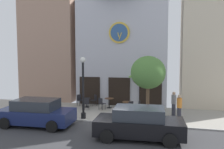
{
  "coord_description": "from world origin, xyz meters",
  "views": [
    {
      "loc": [
        3.56,
        -12.93,
        4.03
      ],
      "look_at": [
        -0.18,
        2.51,
        2.75
      ],
      "focal_mm": 36.23,
      "sensor_mm": 36.0,
      "label": 1
    }
  ],
  "objects_px": {
    "cafe_chair_right_end": "(80,99)",
    "parked_car_navy": "(36,113)",
    "cafe_chair_by_entrance": "(101,103)",
    "pedestrian_orange": "(179,107)",
    "cafe_table_near_door": "(127,105)",
    "cafe_chair_near_tree": "(138,106)",
    "cafe_table_rightmost": "(140,109)",
    "parked_car_black": "(139,123)",
    "cafe_chair_facing_street": "(132,107)",
    "street_lamp": "(83,87)",
    "cafe_chair_under_awning": "(129,110)",
    "street_tree": "(148,73)",
    "cafe_chair_mid_row": "(86,103)",
    "cafe_table_center": "(109,101)",
    "cafe_chair_facing_wall": "(95,99)",
    "cafe_table_leftmost": "(87,101)",
    "pedestrian_grey": "(174,104)"
  },
  "relations": [
    {
      "from": "street_lamp",
      "to": "cafe_chair_right_end",
      "type": "height_order",
      "value": "street_lamp"
    },
    {
      "from": "cafe_table_center",
      "to": "pedestrian_grey",
      "type": "height_order",
      "value": "pedestrian_grey"
    },
    {
      "from": "cafe_table_leftmost",
      "to": "cafe_chair_by_entrance",
      "type": "relative_size",
      "value": 0.81
    },
    {
      "from": "cafe_chair_near_tree",
      "to": "parked_car_black",
      "type": "bearing_deg",
      "value": -82.41
    },
    {
      "from": "cafe_chair_mid_row",
      "to": "cafe_chair_near_tree",
      "type": "distance_m",
      "value": 3.94
    },
    {
      "from": "cafe_chair_under_awning",
      "to": "cafe_chair_facing_street",
      "type": "bearing_deg",
      "value": 88.55
    },
    {
      "from": "cafe_table_near_door",
      "to": "cafe_chair_facing_street",
      "type": "relative_size",
      "value": 0.83
    },
    {
      "from": "cafe_table_leftmost",
      "to": "parked_car_black",
      "type": "height_order",
      "value": "parked_car_black"
    },
    {
      "from": "street_lamp",
      "to": "cafe_chair_facing_wall",
      "type": "xyz_separation_m",
      "value": [
        -0.47,
        3.79,
        -1.5
      ]
    },
    {
      "from": "cafe_table_center",
      "to": "cafe_chair_facing_wall",
      "type": "height_order",
      "value": "cafe_chair_facing_wall"
    },
    {
      "from": "cafe_chair_right_end",
      "to": "parked_car_navy",
      "type": "xyz_separation_m",
      "value": [
        -0.42,
        -5.65,
        0.23
      ]
    },
    {
      "from": "cafe_table_rightmost",
      "to": "cafe_chair_mid_row",
      "type": "xyz_separation_m",
      "value": [
        -4.2,
        1.13,
        -0.01
      ]
    },
    {
      "from": "cafe_table_center",
      "to": "cafe_chair_near_tree",
      "type": "xyz_separation_m",
      "value": [
        2.4,
        -1.12,
        -0.02
      ]
    },
    {
      "from": "cafe_table_near_door",
      "to": "parked_car_navy",
      "type": "distance_m",
      "value": 6.37
    },
    {
      "from": "street_tree",
      "to": "cafe_chair_facing_street",
      "type": "bearing_deg",
      "value": 124.54
    },
    {
      "from": "cafe_table_center",
      "to": "cafe_table_near_door",
      "type": "relative_size",
      "value": 1.03
    },
    {
      "from": "cafe_table_rightmost",
      "to": "street_tree",
      "type": "bearing_deg",
      "value": -65.61
    },
    {
      "from": "cafe_chair_facing_street",
      "to": "cafe_chair_near_tree",
      "type": "xyz_separation_m",
      "value": [
        0.4,
        0.46,
        0.0
      ]
    },
    {
      "from": "cafe_chair_under_awning",
      "to": "pedestrian_grey",
      "type": "relative_size",
      "value": 0.54
    },
    {
      "from": "cafe_chair_mid_row",
      "to": "cafe_table_near_door",
      "type": "bearing_deg",
      "value": 0.66
    },
    {
      "from": "cafe_chair_by_entrance",
      "to": "cafe_chair_near_tree",
      "type": "height_order",
      "value": "same"
    },
    {
      "from": "cafe_table_leftmost",
      "to": "pedestrian_orange",
      "type": "distance_m",
      "value": 7.31
    },
    {
      "from": "cafe_chair_facing_wall",
      "to": "cafe_chair_near_tree",
      "type": "relative_size",
      "value": 1.0
    },
    {
      "from": "cafe_chair_right_end",
      "to": "cafe_chair_facing_street",
      "type": "bearing_deg",
      "value": -21.9
    },
    {
      "from": "cafe_table_near_door",
      "to": "cafe_table_rightmost",
      "type": "relative_size",
      "value": 0.99
    },
    {
      "from": "cafe_table_rightmost",
      "to": "parked_car_navy",
      "type": "bearing_deg",
      "value": -149.76
    },
    {
      "from": "cafe_chair_right_end",
      "to": "parked_car_black",
      "type": "height_order",
      "value": "parked_car_black"
    },
    {
      "from": "cafe_chair_mid_row",
      "to": "parked_car_navy",
      "type": "distance_m",
      "value": 4.66
    },
    {
      "from": "cafe_chair_near_tree",
      "to": "parked_car_navy",
      "type": "height_order",
      "value": "parked_car_navy"
    },
    {
      "from": "cafe_chair_by_entrance",
      "to": "pedestrian_orange",
      "type": "relative_size",
      "value": 0.54
    },
    {
      "from": "cafe_table_near_door",
      "to": "cafe_chair_near_tree",
      "type": "distance_m",
      "value": 0.87
    },
    {
      "from": "cafe_chair_under_awning",
      "to": "cafe_chair_mid_row",
      "type": "xyz_separation_m",
      "value": [
        -3.51,
        1.66,
        0.0
      ]
    },
    {
      "from": "cafe_table_near_door",
      "to": "cafe_chair_right_end",
      "type": "xyz_separation_m",
      "value": [
        -4.12,
        1.19,
        0.01
      ]
    },
    {
      "from": "cafe_chair_near_tree",
      "to": "cafe_chair_facing_wall",
      "type": "bearing_deg",
      "value": 156.74
    },
    {
      "from": "cafe_chair_right_end",
      "to": "cafe_chair_by_entrance",
      "type": "height_order",
      "value": "same"
    },
    {
      "from": "cafe_chair_mid_row",
      "to": "parked_car_black",
      "type": "distance_m",
      "value": 6.84
    },
    {
      "from": "cafe_chair_under_awning",
      "to": "pedestrian_orange",
      "type": "bearing_deg",
      "value": 2.76
    },
    {
      "from": "cafe_chair_near_tree",
      "to": "pedestrian_orange",
      "type": "relative_size",
      "value": 0.54
    },
    {
      "from": "cafe_chair_right_end",
      "to": "parked_car_navy",
      "type": "distance_m",
      "value": 5.67
    },
    {
      "from": "street_tree",
      "to": "cafe_chair_right_end",
      "type": "distance_m",
      "value": 7.32
    },
    {
      "from": "cafe_table_leftmost",
      "to": "cafe_chair_right_end",
      "type": "distance_m",
      "value": 0.88
    },
    {
      "from": "street_tree",
      "to": "parked_car_navy",
      "type": "relative_size",
      "value": 0.93
    },
    {
      "from": "cafe_table_rightmost",
      "to": "parked_car_black",
      "type": "distance_m",
      "value": 3.96
    },
    {
      "from": "cafe_table_center",
      "to": "cafe_table_near_door",
      "type": "distance_m",
      "value": 1.81
    },
    {
      "from": "cafe_table_rightmost",
      "to": "cafe_chair_by_entrance",
      "type": "distance_m",
      "value": 3.37
    },
    {
      "from": "street_tree",
      "to": "cafe_table_near_door",
      "type": "height_order",
      "value": "street_tree"
    },
    {
      "from": "cafe_table_leftmost",
      "to": "cafe_table_center",
      "type": "distance_m",
      "value": 1.81
    },
    {
      "from": "street_lamp",
      "to": "cafe_chair_right_end",
      "type": "relative_size",
      "value": 4.43
    },
    {
      "from": "street_tree",
      "to": "cafe_chair_facing_street",
      "type": "relative_size",
      "value": 4.51
    },
    {
      "from": "street_lamp",
      "to": "cafe_table_rightmost",
      "type": "bearing_deg",
      "value": 18.62
    }
  ]
}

